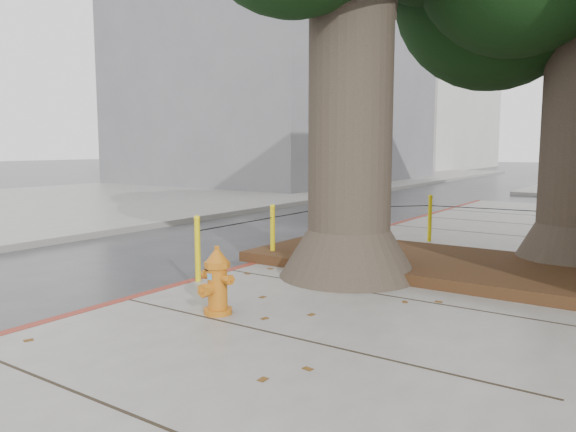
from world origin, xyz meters
The scene contains 9 objects.
ground centered at (0.00, 0.00, 0.00)m, with size 140.00×140.00×0.00m, color #28282B.
sidewalk_opposite centered at (-14.00, 10.00, 0.07)m, with size 14.00×60.00×0.15m, color slate.
curb_red centered at (-2.00, 2.50, 0.07)m, with size 0.14×26.00×0.16m, color maroon.
planter_bed centered at (0.90, 3.90, 0.23)m, with size 6.40×2.60×0.16m, color black.
building_far_grey centered at (-15.00, 22.00, 6.00)m, with size 12.00×16.00×12.00m, color slate.
building_far_white centered at (-17.00, 45.00, 7.50)m, with size 12.00×18.00×15.00m, color silver.
bollard_ring centered at (-0.87, 4.38, 0.66)m, with size 3.79×5.39×0.95m.
fire_hydrant centered at (-0.64, 0.19, 0.53)m, with size 0.42×0.39×0.79m.
car_dark centered at (-9.49, 19.41, 0.62)m, with size 1.73×4.26×1.23m, color black.
Camera 1 is at (3.56, -4.50, 2.06)m, focal length 35.00 mm.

